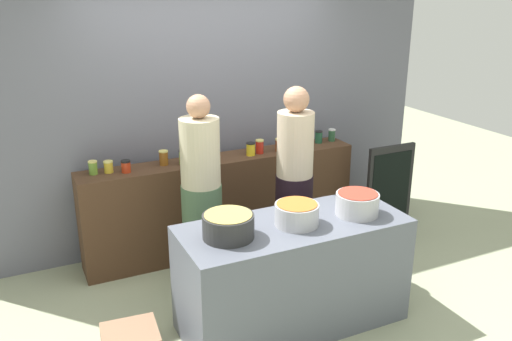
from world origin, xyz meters
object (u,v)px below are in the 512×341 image
object	(u,v)px
preserve_jar_2	(126,166)
preserve_jar_8	(280,145)
cooking_pot_right	(357,204)
cooking_pot_center	(297,214)
cooking_pot_left	(228,226)
preserve_jar_10	(332,135)
preserve_jar_5	(213,153)
preserve_jar_6	(251,149)
preserve_jar_4	(183,157)
preserve_jar_1	(108,167)
cook_in_cap	(294,190)
preserve_jar_3	(164,158)
preserve_jar_0	(93,168)
cook_with_tongs	(202,203)
preserve_jar_7	(260,147)
preserve_jar_9	(319,137)
chalkboard_sign	(389,192)

from	to	relation	value
preserve_jar_2	preserve_jar_8	world-z (taller)	preserve_jar_8
cooking_pot_right	cooking_pot_center	bearing A→B (deg)	175.96
preserve_jar_8	cooking_pot_right	size ratio (longest dim) A/B	0.39
cooking_pot_right	cooking_pot_left	bearing A→B (deg)	177.01
cooking_pot_right	preserve_jar_10	bearing A→B (deg)	63.69
preserve_jar_5	preserve_jar_6	size ratio (longest dim) A/B	1.07
preserve_jar_2	preserve_jar_4	xyz separation A→B (m)	(0.52, 0.00, 0.01)
preserve_jar_1	cook_in_cap	xyz separation A→B (m)	(1.46, -0.70, -0.21)
preserve_jar_1	preserve_jar_6	bearing A→B (deg)	-3.36
preserve_jar_5	cook_in_cap	size ratio (longest dim) A/B	0.08
preserve_jar_3	preserve_jar_10	distance (m)	1.81
preserve_jar_10	cooking_pot_center	bearing A→B (deg)	-130.33
preserve_jar_0	preserve_jar_10	size ratio (longest dim) A/B	0.93
preserve_jar_4	preserve_jar_6	bearing A→B (deg)	-1.66
preserve_jar_8	cook_with_tongs	bearing A→B (deg)	-152.94
preserve_jar_4	cooking_pot_right	bearing A→B (deg)	-58.03
preserve_jar_5	preserve_jar_8	size ratio (longest dim) A/B	1.05
preserve_jar_2	cooking_pot_center	bearing A→B (deg)	-56.76
cook_with_tongs	preserve_jar_0	bearing A→B (deg)	141.81
preserve_jar_1	preserve_jar_8	distance (m)	1.64
preserve_jar_1	preserve_jar_10	size ratio (longest dim) A/B	0.82
cooking_pot_right	preserve_jar_0	bearing A→B (deg)	138.26
preserve_jar_5	cooking_pot_right	distance (m)	1.56
preserve_jar_7	preserve_jar_3	bearing A→B (deg)	176.56
preserve_jar_0	cook_with_tongs	bearing A→B (deg)	-38.19
preserve_jar_8	cooking_pot_center	size ratio (longest dim) A/B	0.39
preserve_jar_7	preserve_jar_10	world-z (taller)	preserve_jar_7
preserve_jar_4	preserve_jar_6	world-z (taller)	preserve_jar_4
preserve_jar_4	preserve_jar_9	size ratio (longest dim) A/B	1.05
preserve_jar_4	preserve_jar_5	xyz separation A→B (m)	(0.28, -0.00, 0.00)
preserve_jar_4	preserve_jar_10	distance (m)	1.64
preserve_jar_1	preserve_jar_9	distance (m)	2.14
preserve_jar_5	cooking_pot_center	bearing A→B (deg)	-85.50
preserve_jar_7	preserve_jar_10	size ratio (longest dim) A/B	1.05
preserve_jar_9	cook_in_cap	size ratio (longest dim) A/B	0.07
preserve_jar_2	preserve_jar_9	world-z (taller)	preserve_jar_9
preserve_jar_4	preserve_jar_9	bearing A→B (deg)	2.48
cooking_pot_left	chalkboard_sign	world-z (taller)	cooking_pot_left
preserve_jar_4	preserve_jar_8	bearing A→B (deg)	-1.15
preserve_jar_5	preserve_jar_2	bearing A→B (deg)	179.98
preserve_jar_1	cooking_pot_right	size ratio (longest dim) A/B	0.32
preserve_jar_5	cook_with_tongs	distance (m)	0.66
preserve_jar_5	cooking_pot_right	bearing A→B (deg)	-66.85
cooking_pot_center	preserve_jar_6	bearing A→B (deg)	78.79
preserve_jar_9	cook_with_tongs	world-z (taller)	cook_with_tongs
cooking_pot_center	chalkboard_sign	distance (m)	1.91
preserve_jar_9	preserve_jar_5	bearing A→B (deg)	-176.79
preserve_jar_6	cook_with_tongs	distance (m)	0.89
chalkboard_sign	preserve_jar_5	bearing A→B (deg)	164.79
preserve_jar_2	preserve_jar_6	bearing A→B (deg)	-0.80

